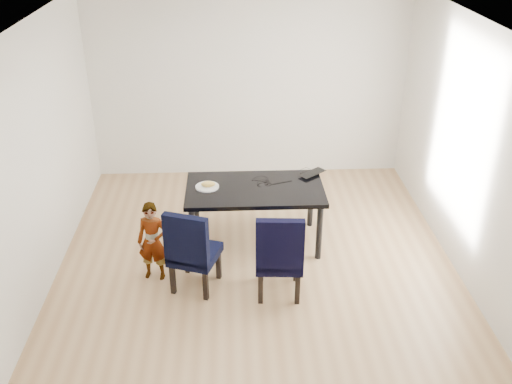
{
  "coord_description": "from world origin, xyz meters",
  "views": [
    {
      "loc": [
        -0.25,
        -5.37,
        3.79
      ],
      "look_at": [
        0.0,
        0.2,
        0.85
      ],
      "focal_mm": 40.0,
      "sensor_mm": 36.0,
      "label": 1
    }
  ],
  "objects_px": {
    "child": "(153,242)",
    "laptop": "(309,172)",
    "chair_right": "(279,252)",
    "dining_table": "(255,215)",
    "plate": "(207,187)",
    "chair_left": "(195,247)"
  },
  "relations": [
    {
      "from": "plate",
      "to": "laptop",
      "type": "height_order",
      "value": "laptop"
    },
    {
      "from": "dining_table",
      "to": "chair_left",
      "type": "bearing_deg",
      "value": -128.89
    },
    {
      "from": "chair_right",
      "to": "laptop",
      "type": "distance_m",
      "value": 1.43
    },
    {
      "from": "child",
      "to": "laptop",
      "type": "relative_size",
      "value": 2.57
    },
    {
      "from": "chair_left",
      "to": "child",
      "type": "xyz_separation_m",
      "value": [
        -0.46,
        0.18,
        -0.03
      ]
    },
    {
      "from": "chair_right",
      "to": "plate",
      "type": "xyz_separation_m",
      "value": [
        -0.76,
        1.0,
        0.26
      ]
    },
    {
      "from": "dining_table",
      "to": "laptop",
      "type": "distance_m",
      "value": 0.86
    },
    {
      "from": "dining_table",
      "to": "plate",
      "type": "distance_m",
      "value": 0.67
    },
    {
      "from": "dining_table",
      "to": "plate",
      "type": "height_order",
      "value": "plate"
    },
    {
      "from": "chair_right",
      "to": "laptop",
      "type": "bearing_deg",
      "value": 74.47
    },
    {
      "from": "plate",
      "to": "child",
      "type": "bearing_deg",
      "value": -130.21
    },
    {
      "from": "dining_table",
      "to": "plate",
      "type": "xyz_separation_m",
      "value": [
        -0.55,
        0.03,
        0.38
      ]
    },
    {
      "from": "laptop",
      "to": "plate",
      "type": "bearing_deg",
      "value": -24.1
    },
    {
      "from": "plate",
      "to": "laptop",
      "type": "distance_m",
      "value": 1.27
    },
    {
      "from": "child",
      "to": "chair_left",
      "type": "bearing_deg",
      "value": -11.42
    },
    {
      "from": "dining_table",
      "to": "child",
      "type": "height_order",
      "value": "child"
    },
    {
      "from": "chair_right",
      "to": "plate",
      "type": "height_order",
      "value": "chair_right"
    },
    {
      "from": "laptop",
      "to": "chair_right",
      "type": "bearing_deg",
      "value": 31.91
    },
    {
      "from": "dining_table",
      "to": "child",
      "type": "relative_size",
      "value": 1.75
    },
    {
      "from": "chair_right",
      "to": "child",
      "type": "bearing_deg",
      "value": 170.54
    },
    {
      "from": "chair_left",
      "to": "laptop",
      "type": "bearing_deg",
      "value": 60.54
    },
    {
      "from": "child",
      "to": "laptop",
      "type": "distance_m",
      "value": 2.09
    }
  ]
}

